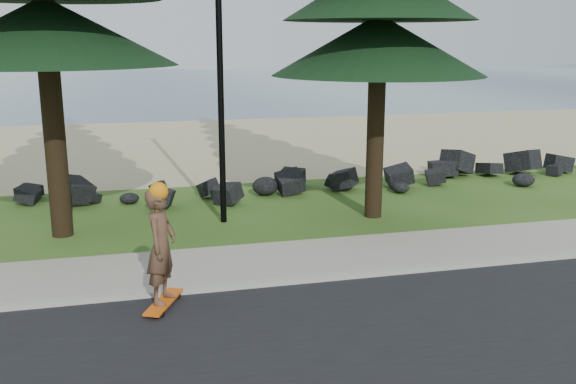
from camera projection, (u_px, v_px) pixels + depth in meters
name	position (u px, v px, depth m)	size (l,w,h in m)	color
ground	(250.00, 269.00, 11.73)	(160.00, 160.00, 0.00)	#2F4C17
kerb	(259.00, 284.00, 10.87)	(160.00, 0.20, 0.10)	#A9A798
sidewalk	(248.00, 263.00, 11.91)	(160.00, 2.00, 0.08)	#9C9582
beach_sand	(182.00, 145.00, 25.41)	(160.00, 15.00, 0.01)	tan
ocean	(148.00, 84.00, 59.84)	(160.00, 58.00, 0.01)	#3D5575
seawall_boulders	(210.00, 197.00, 17.01)	(60.00, 2.40, 1.10)	black
lamp_post	(219.00, 37.00, 13.78)	(0.25, 0.14, 8.14)	black
skateboarder	(161.00, 247.00, 9.79)	(0.68, 1.09, 2.00)	#DB570C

